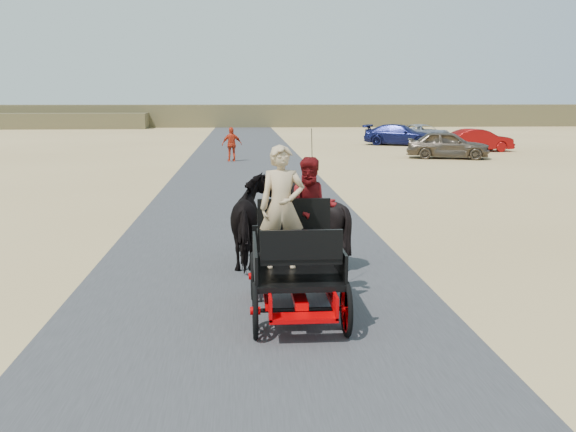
{
  "coord_description": "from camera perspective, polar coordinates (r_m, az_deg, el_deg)",
  "views": [
    {
      "loc": [
        -0.17,
        -10.95,
        3.19
      ],
      "look_at": [
        0.6,
        -0.23,
        1.2
      ],
      "focal_mm": 40.0,
      "sensor_mm": 36.0,
      "label": 1
    }
  ],
  "objects": [
    {
      "name": "car_a",
      "position": [
        35.21,
        14.04,
        6.17
      ],
      "size": [
        4.61,
        2.89,
        1.46
      ],
      "primitive_type": "imported",
      "rotation": [
        0.0,
        0.0,
        1.28
      ],
      "color": "brown",
      "rests_on": "ground"
    },
    {
      "name": "ridge_far",
      "position": [
        72.98,
        -4.04,
        8.9
      ],
      "size": [
        140.0,
        6.0,
        2.4
      ],
      "primitive_type": "cube",
      "color": "brown",
      "rests_on": "ground"
    },
    {
      "name": "horse_right",
      "position": [
        12.41,
        2.07,
        -0.39
      ],
      "size": [
        1.37,
        1.54,
        1.7
      ],
      "primitive_type": "imported",
      "rotation": [
        0.0,
        0.0,
        3.14
      ],
      "color": "black",
      "rests_on": "ground"
    },
    {
      "name": "ground",
      "position": [
        11.41,
        -3.11,
        -5.77
      ],
      "size": [
        140.0,
        140.0,
        0.0
      ],
      "primitive_type": "plane",
      "color": "tan"
    },
    {
      "name": "carriage",
      "position": [
        9.58,
        0.69,
        -6.69
      ],
      "size": [
        1.3,
        2.4,
        0.72
      ],
      "primitive_type": null,
      "color": "black",
      "rests_on": "ground"
    },
    {
      "name": "car_b",
      "position": [
        40.22,
        16.55,
        6.47
      ],
      "size": [
        4.25,
        2.0,
        1.35
      ],
      "primitive_type": "imported",
      "rotation": [
        0.0,
        0.0,
        1.72
      ],
      "color": "maroon",
      "rests_on": "ground"
    },
    {
      "name": "pedestrian",
      "position": [
        32.68,
        -5.01,
        6.36
      ],
      "size": [
        1.07,
        0.61,
        1.73
      ],
      "primitive_type": "imported",
      "rotation": [
        0.0,
        0.0,
        3.33
      ],
      "color": "red",
      "rests_on": "ground"
    },
    {
      "name": "passenger_woman",
      "position": [
        9.92,
        2.14,
        0.72
      ],
      "size": [
        0.77,
        0.6,
        1.58
      ],
      "primitive_type": "imported",
      "color": "#660C0F",
      "rests_on": "carriage"
    },
    {
      "name": "road",
      "position": [
        11.41,
        -3.12,
        -5.74
      ],
      "size": [
        6.0,
        140.0,
        0.01
      ],
      "primitive_type": "cube",
      "color": "#38383A",
      "rests_on": "ground"
    },
    {
      "name": "car_d",
      "position": [
        48.59,
        11.89,
        7.25
      ],
      "size": [
        5.01,
        3.84,
        1.27
      ],
      "primitive_type": "imported",
      "rotation": [
        0.0,
        0.0,
        2.01
      ],
      "color": "#B2B2B7",
      "rests_on": "ground"
    },
    {
      "name": "horse_left",
      "position": [
        12.35,
        -3.01,
        -0.46
      ],
      "size": [
        0.91,
        2.01,
        1.7
      ],
      "primitive_type": "imported",
      "rotation": [
        0.0,
        0.0,
        3.14
      ],
      "color": "black",
      "rests_on": "ground"
    },
    {
      "name": "car_c",
      "position": [
        44.38,
        9.92,
        7.12
      ],
      "size": [
        5.22,
        3.88,
        1.41
      ],
      "primitive_type": "imported",
      "rotation": [
        0.0,
        0.0,
        1.12
      ],
      "color": "navy",
      "rests_on": "ground"
    },
    {
      "name": "driver_man",
      "position": [
        9.32,
        -0.54,
        0.79
      ],
      "size": [
        0.66,
        0.43,
        1.8
      ],
      "primitive_type": "imported",
      "color": "tan",
      "rests_on": "carriage"
    }
  ]
}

